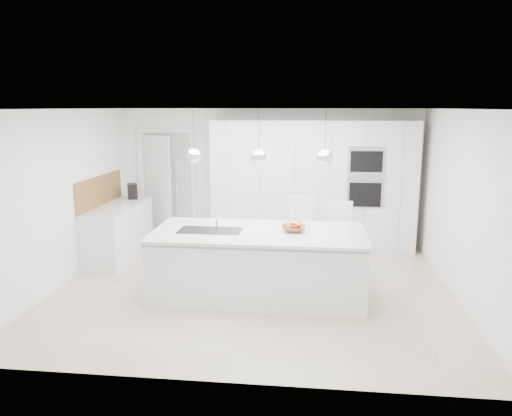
# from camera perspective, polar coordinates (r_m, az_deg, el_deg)

# --- Properties ---
(floor) EXTENTS (5.50, 5.50, 0.00)m
(floor) POSITION_cam_1_polar(r_m,az_deg,el_deg) (7.19, -0.28, -9.11)
(floor) COLOR beige
(floor) RESTS_ON ground
(wall_back) EXTENTS (5.50, 0.00, 5.50)m
(wall_back) POSITION_cam_1_polar(r_m,az_deg,el_deg) (9.30, 1.55, 3.59)
(wall_back) COLOR white
(wall_back) RESTS_ON ground
(wall_left) EXTENTS (0.00, 5.00, 5.00)m
(wall_left) POSITION_cam_1_polar(r_m,az_deg,el_deg) (7.67, -21.14, 1.12)
(wall_left) COLOR white
(wall_left) RESTS_ON ground
(ceiling) EXTENTS (5.50, 5.50, 0.00)m
(ceiling) POSITION_cam_1_polar(r_m,az_deg,el_deg) (6.73, -0.30, 11.25)
(ceiling) COLOR white
(ceiling) RESTS_ON wall_back
(tall_cabinets) EXTENTS (3.60, 0.60, 2.30)m
(tall_cabinets) POSITION_cam_1_polar(r_m,az_deg,el_deg) (8.99, 6.47, 2.59)
(tall_cabinets) COLOR white
(tall_cabinets) RESTS_ON floor
(oven_stack) EXTENTS (0.62, 0.04, 1.05)m
(oven_stack) POSITION_cam_1_polar(r_m,az_deg,el_deg) (8.70, 12.44, 3.43)
(oven_stack) COLOR #A5A5A8
(oven_stack) RESTS_ON tall_cabinets
(doorway_frame) EXTENTS (1.11, 0.08, 2.13)m
(doorway_frame) POSITION_cam_1_polar(r_m,az_deg,el_deg) (9.67, -10.07, 2.37)
(doorway_frame) COLOR white
(doorway_frame) RESTS_ON floor
(hallway_door) EXTENTS (0.76, 0.38, 2.00)m
(hallway_door) POSITION_cam_1_polar(r_m,az_deg,el_deg) (9.70, -11.57, 2.22)
(hallway_door) COLOR white
(hallway_door) RESTS_ON floor
(radiator) EXTENTS (0.32, 0.04, 1.40)m
(radiator) POSITION_cam_1_polar(r_m,az_deg,el_deg) (9.60, -8.22, 1.31)
(radiator) COLOR white
(radiator) RESTS_ON floor
(left_base_cabinets) EXTENTS (0.60, 1.80, 0.86)m
(left_base_cabinets) POSITION_cam_1_polar(r_m,az_deg,el_deg) (8.78, -15.42, -2.76)
(left_base_cabinets) COLOR white
(left_base_cabinets) RESTS_ON floor
(left_worktop) EXTENTS (0.62, 1.82, 0.04)m
(left_worktop) POSITION_cam_1_polar(r_m,az_deg,el_deg) (8.68, -15.58, 0.12)
(left_worktop) COLOR silver
(left_worktop) RESTS_ON left_base_cabinets
(oak_backsplash) EXTENTS (0.02, 1.80, 0.50)m
(oak_backsplash) POSITION_cam_1_polar(r_m,az_deg,el_deg) (8.75, -17.42, 1.89)
(oak_backsplash) COLOR olive
(oak_backsplash) RESTS_ON wall_left
(island_base) EXTENTS (2.80, 1.20, 0.86)m
(island_base) POSITION_cam_1_polar(r_m,az_deg,el_deg) (6.75, 0.26, -6.61)
(island_base) COLOR white
(island_base) RESTS_ON floor
(island_worktop) EXTENTS (2.84, 1.40, 0.04)m
(island_worktop) POSITION_cam_1_polar(r_m,az_deg,el_deg) (6.67, 0.31, -2.81)
(island_worktop) COLOR silver
(island_worktop) RESTS_ON island_base
(island_sink) EXTENTS (0.84, 0.44, 0.18)m
(island_sink) POSITION_cam_1_polar(r_m,az_deg,el_deg) (6.74, -5.24, -3.24)
(island_sink) COLOR #3F3F42
(island_sink) RESTS_ON island_worktop
(island_tap) EXTENTS (0.02, 0.02, 0.30)m
(island_tap) POSITION_cam_1_polar(r_m,az_deg,el_deg) (6.87, -4.53, -0.97)
(island_tap) COLOR white
(island_tap) RESTS_ON island_worktop
(pendant_left) EXTENTS (0.20, 0.20, 0.20)m
(pendant_left) POSITION_cam_1_polar(r_m,az_deg,el_deg) (6.59, -7.12, 5.94)
(pendant_left) COLOR white
(pendant_left) RESTS_ON ceiling
(pendant_mid) EXTENTS (0.20, 0.20, 0.20)m
(pendant_mid) POSITION_cam_1_polar(r_m,az_deg,el_deg) (6.45, 0.28, 5.90)
(pendant_mid) COLOR white
(pendant_mid) RESTS_ON ceiling
(pendant_right) EXTENTS (0.20, 0.20, 0.20)m
(pendant_right) POSITION_cam_1_polar(r_m,az_deg,el_deg) (6.41, 7.89, 5.76)
(pendant_right) COLOR white
(pendant_right) RESTS_ON ceiling
(fruit_bowl) EXTENTS (0.34, 0.34, 0.08)m
(fruit_bowl) POSITION_cam_1_polar(r_m,az_deg,el_deg) (6.65, 4.32, -2.36)
(fruit_bowl) COLOR olive
(fruit_bowl) RESTS_ON island_worktop
(espresso_machine) EXTENTS (0.25, 0.30, 0.27)m
(espresso_machine) POSITION_cam_1_polar(r_m,az_deg,el_deg) (9.27, -13.96, 1.89)
(espresso_machine) COLOR black
(espresso_machine) RESTS_ON left_worktop
(bar_stool_left) EXTENTS (0.45, 0.59, 1.19)m
(bar_stool_left) POSITION_cam_1_polar(r_m,az_deg,el_deg) (7.55, 5.11, -3.37)
(bar_stool_left) COLOR white
(bar_stool_left) RESTS_ON floor
(bar_stool_right) EXTENTS (0.41, 0.55, 1.14)m
(bar_stool_right) POSITION_cam_1_polar(r_m,az_deg,el_deg) (7.54, 9.58, -3.73)
(bar_stool_right) COLOR white
(bar_stool_right) RESTS_ON floor
(apple_a) EXTENTS (0.08, 0.08, 0.08)m
(apple_a) POSITION_cam_1_polar(r_m,az_deg,el_deg) (6.67, 4.19, -2.03)
(apple_a) COLOR #AE1B09
(apple_a) RESTS_ON fruit_bowl
(apple_b) EXTENTS (0.07, 0.07, 0.07)m
(apple_b) POSITION_cam_1_polar(r_m,az_deg,el_deg) (6.67, 4.81, -2.08)
(apple_b) COLOR #AE1B09
(apple_b) RESTS_ON fruit_bowl
(apple_c) EXTENTS (0.07, 0.07, 0.07)m
(apple_c) POSITION_cam_1_polar(r_m,az_deg,el_deg) (6.62, 4.54, -2.20)
(apple_c) COLOR #AE1B09
(apple_c) RESTS_ON fruit_bowl
(banana_bunch) EXTENTS (0.24, 0.17, 0.21)m
(banana_bunch) POSITION_cam_1_polar(r_m,az_deg,el_deg) (6.62, 4.32, -1.73)
(banana_bunch) COLOR yellow
(banana_bunch) RESTS_ON fruit_bowl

